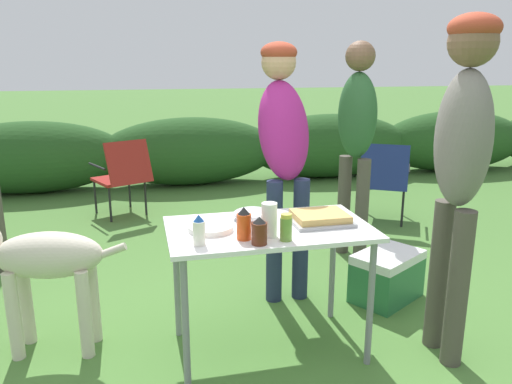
{
  "coord_description": "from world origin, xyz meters",
  "views": [
    {
      "loc": [
        -0.66,
        -2.48,
        1.6
      ],
      "look_at": [
        -0.03,
        0.18,
        0.89
      ],
      "focal_mm": 35.0,
      "sensor_mm": 36.0,
      "label": 1
    }
  ],
  "objects_px": {
    "mixing_bowl": "(252,214)",
    "hot_sauce_bottle": "(244,224)",
    "folding_table": "(269,240)",
    "plate_stack": "(211,228)",
    "dog": "(40,262)",
    "standing_person_in_navy_coat": "(462,149)",
    "bbq_sauce_bottle": "(259,231)",
    "camp_chair_green_behind_table": "(123,174)",
    "standing_person_with_beanie": "(283,137)",
    "food_tray": "(320,218)",
    "cooler_box": "(387,276)",
    "camp_chair_near_hedge": "(384,178)",
    "paper_cup_stack": "(269,220)",
    "relish_jar": "(286,228)",
    "mayo_bottle": "(199,231)",
    "standing_person_in_dark_puffer": "(357,129)"
  },
  "relations": [
    {
      "from": "mayo_bottle",
      "to": "standing_person_in_dark_puffer",
      "type": "relative_size",
      "value": 0.09
    },
    {
      "from": "camp_chair_green_behind_table",
      "to": "cooler_box",
      "type": "bearing_deg",
      "value": -78.73
    },
    {
      "from": "camp_chair_green_behind_table",
      "to": "camp_chair_near_hedge",
      "type": "xyz_separation_m",
      "value": [
        2.59,
        -0.82,
        0.0
      ]
    },
    {
      "from": "folding_table",
      "to": "standing_person_in_navy_coat",
      "type": "height_order",
      "value": "standing_person_in_navy_coat"
    },
    {
      "from": "hot_sauce_bottle",
      "to": "camp_chair_green_behind_table",
      "type": "height_order",
      "value": "hot_sauce_bottle"
    },
    {
      "from": "standing_person_with_beanie",
      "to": "cooler_box",
      "type": "height_order",
      "value": "standing_person_with_beanie"
    },
    {
      "from": "mayo_bottle",
      "to": "cooler_box",
      "type": "xyz_separation_m",
      "value": [
        1.36,
        0.61,
        -0.64
      ]
    },
    {
      "from": "mixing_bowl",
      "to": "folding_table",
      "type": "bearing_deg",
      "value": -69.58
    },
    {
      "from": "hot_sauce_bottle",
      "to": "relish_jar",
      "type": "relative_size",
      "value": 1.22
    },
    {
      "from": "plate_stack",
      "to": "dog",
      "type": "xyz_separation_m",
      "value": [
        -0.92,
        0.28,
        -0.22
      ]
    },
    {
      "from": "hot_sauce_bottle",
      "to": "relish_jar",
      "type": "bearing_deg",
      "value": -18.19
    },
    {
      "from": "mixing_bowl",
      "to": "paper_cup_stack",
      "type": "distance_m",
      "value": 0.31
    },
    {
      "from": "hot_sauce_bottle",
      "to": "bbq_sauce_bottle",
      "type": "bearing_deg",
      "value": -56.49
    },
    {
      "from": "food_tray",
      "to": "cooler_box",
      "type": "distance_m",
      "value": 0.98
    },
    {
      "from": "folding_table",
      "to": "mixing_bowl",
      "type": "xyz_separation_m",
      "value": [
        -0.06,
        0.15,
        0.11
      ]
    },
    {
      "from": "paper_cup_stack",
      "to": "standing_person_in_navy_coat",
      "type": "distance_m",
      "value": 1.05
    },
    {
      "from": "food_tray",
      "to": "camp_chair_near_hedge",
      "type": "bearing_deg",
      "value": 54.19
    },
    {
      "from": "folding_table",
      "to": "dog",
      "type": "height_order",
      "value": "dog"
    },
    {
      "from": "plate_stack",
      "to": "paper_cup_stack",
      "type": "xyz_separation_m",
      "value": [
        0.28,
        -0.16,
        0.07
      ]
    },
    {
      "from": "cooler_box",
      "to": "plate_stack",
      "type": "bearing_deg",
      "value": 166.74
    },
    {
      "from": "food_tray",
      "to": "camp_chair_near_hedge",
      "type": "height_order",
      "value": "camp_chair_near_hedge"
    },
    {
      "from": "dog",
      "to": "mayo_bottle",
      "type": "bearing_deg",
      "value": -109.59
    },
    {
      "from": "dog",
      "to": "cooler_box",
      "type": "xyz_separation_m",
      "value": [
        2.19,
        0.13,
        -0.36
      ]
    },
    {
      "from": "camp_chair_near_hedge",
      "to": "bbq_sauce_bottle",
      "type": "bearing_deg",
      "value": -98.98
    },
    {
      "from": "folding_table",
      "to": "dog",
      "type": "xyz_separation_m",
      "value": [
        -1.23,
        0.29,
        -0.13
      ]
    },
    {
      "from": "paper_cup_stack",
      "to": "mayo_bottle",
      "type": "xyz_separation_m",
      "value": [
        -0.36,
        -0.04,
        -0.02
      ]
    },
    {
      "from": "standing_person_in_dark_puffer",
      "to": "camp_chair_green_behind_table",
      "type": "distance_m",
      "value": 2.56
    },
    {
      "from": "bbq_sauce_bottle",
      "to": "relish_jar",
      "type": "distance_m",
      "value": 0.14
    },
    {
      "from": "plate_stack",
      "to": "camp_chair_green_behind_table",
      "type": "height_order",
      "value": "camp_chair_green_behind_table"
    },
    {
      "from": "relish_jar",
      "to": "standing_person_in_navy_coat",
      "type": "height_order",
      "value": "standing_person_in_navy_coat"
    },
    {
      "from": "mixing_bowl",
      "to": "standing_person_with_beanie",
      "type": "relative_size",
      "value": 0.13
    },
    {
      "from": "standing_person_with_beanie",
      "to": "camp_chair_green_behind_table",
      "type": "distance_m",
      "value": 2.49
    },
    {
      "from": "mayo_bottle",
      "to": "camp_chair_near_hedge",
      "type": "height_order",
      "value": "mayo_bottle"
    },
    {
      "from": "bbq_sauce_bottle",
      "to": "standing_person_in_navy_coat",
      "type": "relative_size",
      "value": 0.08
    },
    {
      "from": "mayo_bottle",
      "to": "bbq_sauce_bottle",
      "type": "bearing_deg",
      "value": -11.28
    },
    {
      "from": "mixing_bowl",
      "to": "cooler_box",
      "type": "distance_m",
      "value": 1.21
    },
    {
      "from": "plate_stack",
      "to": "standing_person_with_beanie",
      "type": "distance_m",
      "value": 1.0
    },
    {
      "from": "relish_jar",
      "to": "camp_chair_near_hedge",
      "type": "xyz_separation_m",
      "value": [
        1.71,
        2.24,
        -0.34
      ]
    },
    {
      "from": "hot_sauce_bottle",
      "to": "standing_person_in_navy_coat",
      "type": "distance_m",
      "value": 1.18
    },
    {
      "from": "folding_table",
      "to": "bbq_sauce_bottle",
      "type": "distance_m",
      "value": 0.31
    },
    {
      "from": "bbq_sauce_bottle",
      "to": "standing_person_in_dark_puffer",
      "type": "height_order",
      "value": "standing_person_in_dark_puffer"
    },
    {
      "from": "paper_cup_stack",
      "to": "mayo_bottle",
      "type": "relative_size",
      "value": 1.14
    },
    {
      "from": "hot_sauce_bottle",
      "to": "standing_person_with_beanie",
      "type": "bearing_deg",
      "value": 62.47
    },
    {
      "from": "camp_chair_green_behind_table",
      "to": "mayo_bottle",
      "type": "bearing_deg",
      "value": -107.15
    },
    {
      "from": "mayo_bottle",
      "to": "relish_jar",
      "type": "height_order",
      "value": "mayo_bottle"
    },
    {
      "from": "mixing_bowl",
      "to": "hot_sauce_bottle",
      "type": "distance_m",
      "value": 0.34
    },
    {
      "from": "mixing_bowl",
      "to": "relish_jar",
      "type": "distance_m",
      "value": 0.39
    },
    {
      "from": "relish_jar",
      "to": "cooler_box",
      "type": "height_order",
      "value": "relish_jar"
    },
    {
      "from": "hot_sauce_bottle",
      "to": "food_tray",
      "type": "bearing_deg",
      "value": 19.96
    },
    {
      "from": "mixing_bowl",
      "to": "camp_chair_near_hedge",
      "type": "height_order",
      "value": "camp_chair_near_hedge"
    }
  ]
}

